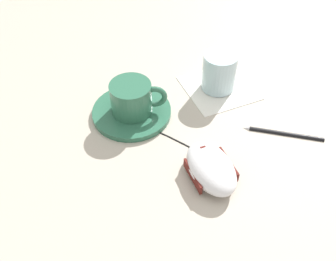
{
  "coord_description": "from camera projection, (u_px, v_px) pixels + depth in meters",
  "views": [
    {
      "loc": [
        -0.36,
        0.38,
        0.49
      ],
      "look_at": [
        -0.03,
        0.1,
        0.03
      ],
      "focal_mm": 40.0,
      "sensor_mm": 36.0,
      "label": 1
    }
  ],
  "objects": [
    {
      "name": "mouse_cable",
      "position": [
        142.0,
        112.0,
        0.71
      ],
      "size": [
        0.25,
        0.08,
        0.0
      ],
      "color": "black",
      "rests_on": "ground"
    },
    {
      "name": "pen",
      "position": [
        284.0,
        132.0,
        0.66
      ],
      "size": [
        0.12,
        0.09,
        0.01
      ],
      "color": "black",
      "rests_on": "ground"
    },
    {
      "name": "napkin_under_glass",
      "position": [
        219.0,
        88.0,
        0.76
      ],
      "size": [
        0.16,
        0.16,
        0.0
      ],
      "primitive_type": "cube",
      "rotation": [
        0.0,
        0.0,
        -0.29
      ],
      "color": "silver",
      "rests_on": "ground"
    },
    {
      "name": "ground_plane",
      "position": [
        197.0,
        110.0,
        0.71
      ],
      "size": [
        3.0,
        3.0,
        0.0
      ],
      "primitive_type": "plane",
      "color": "#B2A899"
    },
    {
      "name": "saucer",
      "position": [
        132.0,
        112.0,
        0.7
      ],
      "size": [
        0.15,
        0.15,
        0.01
      ],
      "primitive_type": "cylinder",
      "color": "#2D664C",
      "rests_on": "ground"
    },
    {
      "name": "drinking_glass",
      "position": [
        219.0,
        72.0,
        0.73
      ],
      "size": [
        0.07,
        0.07,
        0.08
      ],
      "primitive_type": "cylinder",
      "color": "silver",
      "rests_on": "napkin_under_glass"
    },
    {
      "name": "coffee_cup",
      "position": [
        132.0,
        98.0,
        0.67
      ],
      "size": [
        0.08,
        0.09,
        0.06
      ],
      "color": "#2D664C",
      "rests_on": "saucer"
    },
    {
      "name": "computer_mouse",
      "position": [
        211.0,
        168.0,
        0.59
      ],
      "size": [
        0.13,
        0.1,
        0.04
      ],
      "color": "silver",
      "rests_on": "ground"
    }
  ]
}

